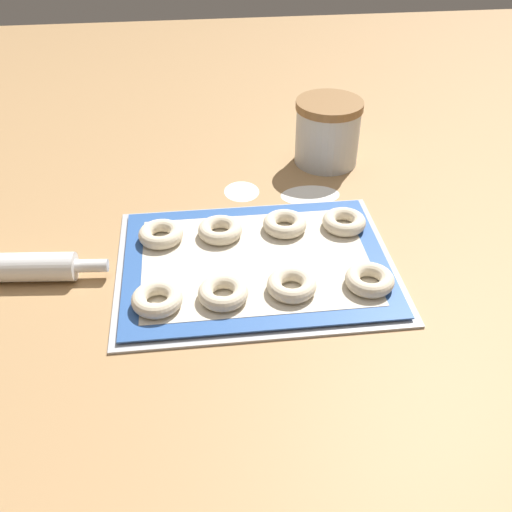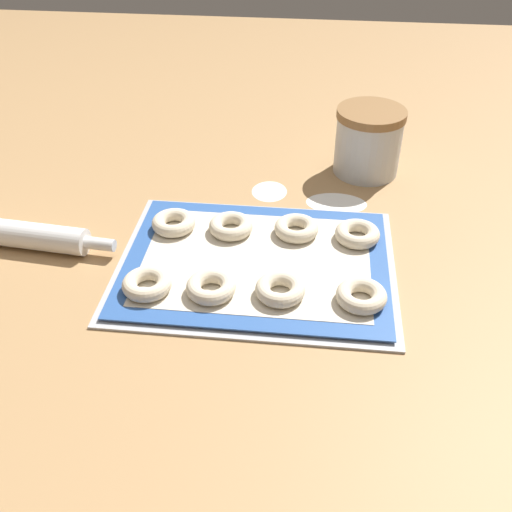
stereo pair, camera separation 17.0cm
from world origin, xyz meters
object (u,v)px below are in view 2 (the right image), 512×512
bagel_front_mid_left (211,287)px  bagel_back_far_left (174,223)px  baking_tray (256,265)px  bagel_back_mid_left (231,226)px  bagel_front_far_left (147,284)px  bagel_front_far_right (361,296)px  bagel_front_mid_right (280,289)px  bagel_back_far_right (357,234)px  flour_canister (368,141)px  bagel_back_mid_right (296,228)px

bagel_front_mid_left → bagel_back_far_left: same height
baking_tray → bagel_back_mid_left: 0.10m
bagel_front_far_left → bagel_front_far_right: bearing=1.4°
bagel_front_mid_right → bagel_back_far_right: size_ratio=1.00×
bagel_back_far_right → flour_canister: (0.02, 0.26, 0.04)m
bagel_front_far_left → bagel_back_mid_left: size_ratio=1.00×
baking_tray → bagel_front_mid_left: 0.10m
bagel_front_mid_right → bagel_back_mid_left: same height
baking_tray → bagel_back_far_left: (-0.15, 0.08, 0.02)m
bagel_front_far_left → flour_canister: bearing=51.4°
bagel_front_far_left → bagel_back_mid_right: size_ratio=1.00×
bagel_front_mid_left → bagel_back_mid_left: size_ratio=1.00×
baking_tray → bagel_front_far_right: bearing=-25.8°
bagel_back_mid_right → bagel_back_far_right: size_ratio=1.00×
bagel_back_far_left → bagel_back_mid_right: bearing=1.7°
baking_tray → bagel_back_mid_right: bearing=54.9°
bagel_front_far_left → bagel_front_mid_left: (0.10, 0.00, 0.00)m
bagel_back_mid_left → flour_canister: (0.24, 0.26, 0.04)m
bagel_back_mid_left → bagel_back_mid_right: size_ratio=1.00×
bagel_front_mid_right → bagel_back_mid_right: 0.16m
bagel_back_mid_left → bagel_back_mid_right: same height
baking_tray → bagel_back_mid_right: bagel_back_mid_right is taller
bagel_back_far_right → bagel_front_mid_right: bearing=-126.8°
bagel_back_far_left → bagel_back_mid_left: size_ratio=1.00×
baking_tray → bagel_front_mid_left: bagel_front_mid_left is taller
bagel_front_mid_right → bagel_back_far_left: bearing=141.4°
baking_tray → bagel_back_far_right: 0.18m
bagel_front_far_left → bagel_back_far_left: bearing=88.6°
bagel_back_far_left → flour_canister: 0.43m
bagel_back_far_left → bagel_back_mid_right: size_ratio=1.00×
baking_tray → flour_canister: flour_canister is taller
bagel_front_far_right → flour_canister: (0.02, 0.42, 0.04)m
baking_tray → bagel_back_far_left: size_ratio=5.94×
bagel_front_mid_right → baking_tray: bearing=119.9°
bagel_front_mid_right → bagel_front_far_right: same height
bagel_front_mid_right → bagel_front_far_right: size_ratio=1.00×
bagel_front_far_left → bagel_back_far_right: same height
bagel_front_mid_right → bagel_front_far_right: 0.12m
bagel_back_mid_left → bagel_back_far_right: same height
bagel_front_far_right → bagel_back_far_left: same height
bagel_back_far_right → bagel_front_far_right: bearing=-89.4°
bagel_front_far_left → bagel_back_mid_left: (0.10, 0.17, 0.00)m
baking_tray → bagel_back_mid_left: bagel_back_mid_left is taller
bagel_back_mid_left → bagel_back_mid_right: (0.11, 0.01, 0.00)m
baking_tray → bagel_back_mid_right: size_ratio=5.94×
bagel_back_far_right → flour_canister: 0.26m
bagel_front_mid_left → bagel_back_far_right: size_ratio=1.00×
bagel_front_far_left → flour_canister: 0.55m
bagel_back_far_left → bagel_back_mid_right: (0.21, 0.01, 0.00)m
bagel_back_mid_left → flour_canister: bearing=47.6°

